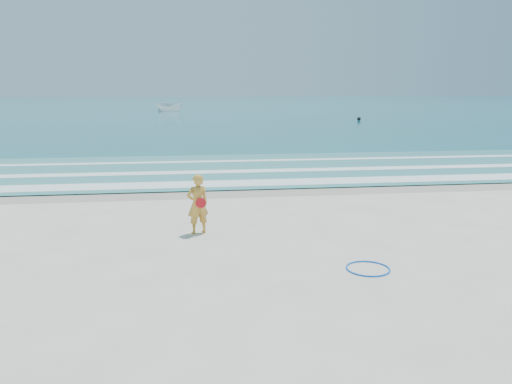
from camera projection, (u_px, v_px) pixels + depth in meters
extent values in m
plane|color=silver|center=(285.00, 280.00, 10.16)|extent=(400.00, 400.00, 0.00)
cube|color=#B2A893|center=(241.00, 191.00, 18.90)|extent=(400.00, 2.40, 0.00)
cube|color=#19727F|center=(198.00, 105.00, 112.03)|extent=(400.00, 190.00, 0.04)
cube|color=#59B7AD|center=(230.00, 169.00, 23.74)|extent=(400.00, 10.00, 0.01)
cube|color=white|center=(238.00, 183.00, 20.15)|extent=(400.00, 1.40, 0.01)
cube|color=white|center=(232.00, 171.00, 22.96)|extent=(400.00, 0.90, 0.01)
cube|color=white|center=(226.00, 161.00, 26.16)|extent=(400.00, 0.60, 0.01)
torus|color=blue|center=(368.00, 269.00, 10.75)|extent=(1.24, 1.24, 0.03)
imported|color=white|center=(170.00, 106.00, 79.50)|extent=(4.32, 1.67, 1.66)
sphere|color=black|center=(359.00, 119.00, 57.87)|extent=(0.44, 0.44, 0.44)
imported|color=gold|center=(198.00, 204.00, 13.27)|extent=(0.67, 0.54, 1.61)
cylinder|color=red|center=(201.00, 203.00, 13.09)|extent=(0.27, 0.08, 0.27)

